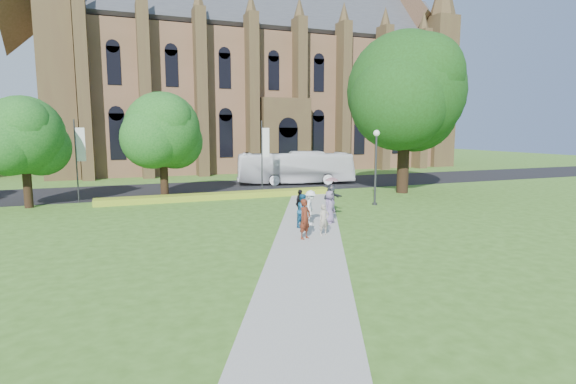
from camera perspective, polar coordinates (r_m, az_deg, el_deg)
name	(u,v)px	position (r m, az deg, el deg)	size (l,w,h in m)	color
ground	(317,233)	(23.05, 3.69, -5.26)	(160.00, 160.00, 0.00)	#3D651E
road	(225,187)	(41.77, -7.94, 0.63)	(160.00, 10.00, 0.02)	black
footpath	(309,229)	(23.93, 2.68, -4.71)	(3.20, 30.00, 0.04)	#B2B2A8
flower_hedge	(221,196)	(34.73, -8.56, -0.49)	(18.00, 1.40, 0.45)	gold
cathedral	(262,73)	(63.63, -3.36, 14.88)	(52.60, 18.25, 28.00)	brown
streetlamp	(376,158)	(31.83, 11.10, 4.25)	(0.44, 0.44, 5.24)	#38383D
large_tree	(406,91)	(38.70, 14.71, 12.28)	(9.60, 9.60, 13.20)	#332114
street_tree_0	(24,135)	(34.78, -30.55, 6.21)	(5.20, 5.20, 7.50)	#332114
street_tree_1	(162,130)	(35.02, -15.66, 7.58)	(5.60, 5.60, 8.05)	#332114
banner_pole_0	(263,152)	(37.43, -3.17, 5.05)	(0.70, 0.10, 6.00)	#38383D
banner_pole_1	(78,156)	(35.67, -25.13, 4.18)	(0.70, 0.10, 6.00)	#38383D
tour_coach	(295,168)	(43.62, 0.95, 3.11)	(2.65, 11.32, 3.15)	white
pedestrian_0	(305,219)	(21.56, 2.17, -3.44)	(0.70, 0.46, 1.93)	#5C2415
pedestrian_1	(303,211)	(24.10, 1.96, -2.39)	(0.88, 0.68, 1.80)	#18527B
pedestrian_2	(310,207)	(24.88, 2.87, -1.96)	(1.22, 0.70, 1.90)	white
pedestrian_3	(300,204)	(26.80, 1.50, -1.47)	(0.98, 0.41, 1.68)	black
pedestrian_4	(329,207)	(25.33, 5.29, -1.88)	(0.89, 0.58, 1.83)	slate
pedestrian_5	(331,198)	(28.34, 5.50, -0.80)	(1.73, 0.55, 1.87)	#2B2D33
pedestrian_6	(324,220)	(22.38, 4.59, -3.52)	(0.57, 0.37, 1.56)	#A39988
parasol	(332,185)	(25.32, 5.59, 0.94)	(0.72, 0.72, 0.64)	pink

